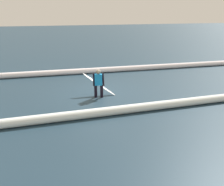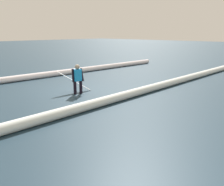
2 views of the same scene
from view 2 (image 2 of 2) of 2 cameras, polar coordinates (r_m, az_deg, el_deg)
The scene contains 5 objects.
ground_plane at distance 11.90m, azimuth -9.87°, elevation 0.75°, with size 126.51×126.51×0.00m, color #1E3342.
surfer at distance 10.93m, azimuth -8.15°, elevation 3.61°, with size 0.50×0.32×1.34m.
surfboard at distance 11.36m, azimuth -8.88°, elevation 2.77°, with size 1.52×0.96×1.05m.
wave_crest_foreground at distance 14.58m, azimuth -22.89°, elevation 3.03°, with size 0.35×0.35×24.22m, color white.
wave_crest_midground at distance 11.28m, azimuth 8.47°, elevation 0.97°, with size 0.35×0.35×22.78m, color white.
Camera 2 is at (6.88, 9.31, 2.76)m, focal length 38.60 mm.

